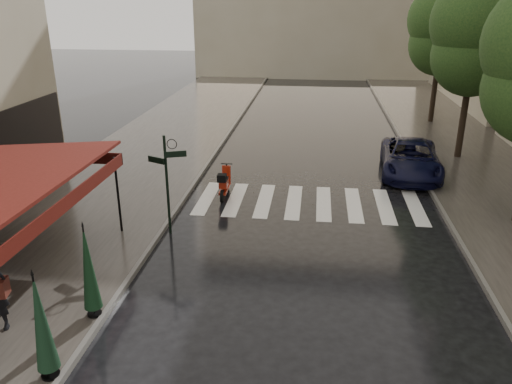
% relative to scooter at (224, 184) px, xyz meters
% --- Properties ---
extents(ground, '(120.00, 120.00, 0.00)m').
position_rel_scooter_xyz_m(ground, '(0.08, -6.20, -0.50)').
color(ground, black).
rests_on(ground, ground).
extents(sidewalk_near, '(6.00, 60.00, 0.12)m').
position_rel_scooter_xyz_m(sidewalk_near, '(-4.42, 5.80, -0.44)').
color(sidewalk_near, '#38332D').
rests_on(sidewalk_near, ground).
extents(sidewalk_far, '(5.50, 60.00, 0.12)m').
position_rel_scooter_xyz_m(sidewalk_far, '(10.33, 5.80, -0.44)').
color(sidewalk_far, '#38332D').
rests_on(sidewalk_far, ground).
extents(curb_near, '(0.12, 60.00, 0.16)m').
position_rel_scooter_xyz_m(curb_near, '(-1.37, 5.80, -0.43)').
color(curb_near, '#595651').
rests_on(curb_near, ground).
extents(curb_far, '(0.12, 60.00, 0.16)m').
position_rel_scooter_xyz_m(curb_far, '(7.53, 5.80, -0.43)').
color(curb_far, '#595651').
rests_on(curb_far, ground).
extents(crosswalk, '(7.85, 3.20, 0.01)m').
position_rel_scooter_xyz_m(crosswalk, '(3.06, -0.20, -0.50)').
color(crosswalk, silver).
rests_on(crosswalk, ground).
extents(signpost, '(1.17, 0.29, 3.10)m').
position_rel_scooter_xyz_m(signpost, '(-1.11, -3.20, 1.33)').
color(signpost, black).
rests_on(signpost, ground).
extents(tree_mid, '(3.80, 3.80, 8.34)m').
position_rel_scooter_xyz_m(tree_mid, '(9.58, 5.80, 5.09)').
color(tree_mid, black).
rests_on(tree_mid, sidewalk_far).
extents(tree_far, '(3.80, 3.80, 8.16)m').
position_rel_scooter_xyz_m(tree_far, '(9.78, 12.80, 4.95)').
color(tree_far, black).
rests_on(tree_far, sidewalk_far).
extents(scooter, '(0.44, 1.65, 1.08)m').
position_rel_scooter_xyz_m(scooter, '(0.00, 0.00, 0.00)').
color(scooter, black).
rests_on(scooter, ground).
extents(parked_car, '(2.68, 5.06, 1.36)m').
position_rel_scooter_xyz_m(parked_car, '(7.08, 3.41, 0.18)').
color(parked_car, black).
rests_on(parked_car, ground).
extents(parasol_front, '(0.40, 0.40, 2.24)m').
position_rel_scooter_xyz_m(parasol_front, '(-1.57, -7.70, 0.82)').
color(parasol_front, black).
rests_on(parasol_front, sidewalk_near).
extents(parasol_back, '(0.42, 0.42, 2.23)m').
position_rel_scooter_xyz_m(parasol_back, '(-1.57, -9.66, 0.82)').
color(parasol_back, black).
rests_on(parasol_back, sidewalk_near).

